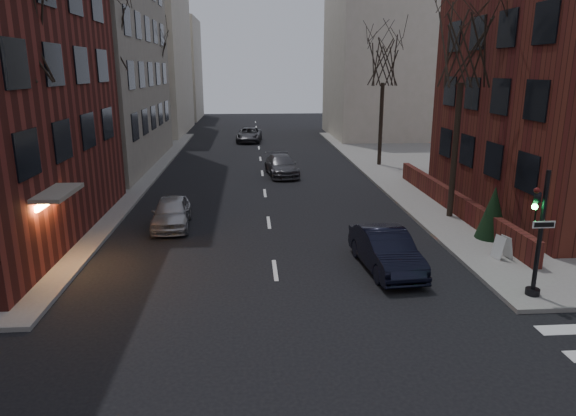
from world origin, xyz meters
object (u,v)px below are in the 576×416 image
Objects in this scene: tree_right_b at (384,61)px; parked_sedan at (386,250)px; tree_left_b at (107,35)px; tree_left_c at (153,57)px; traffic_signal at (537,242)px; car_lane_gray at (281,166)px; tree_left_a at (16,26)px; tree_right_a at (464,46)px; evergreen_shrub at (493,212)px; streetlamp_far at (166,102)px; sandwich_board at (503,247)px; car_lane_silver at (171,212)px; car_lane_far at (249,135)px; streetlamp_near at (107,125)px.

tree_right_b is 2.05× the size of parked_sedan.
tree_left_b is 14.03m from tree_left_c.
tree_right_b is (0.86, 23.01, 5.68)m from traffic_signal.
tree_right_b is 10.58m from car_lane_gray.
tree_left_a is 18.05m from tree_right_a.
evergreen_shrub reaches higher than parked_sedan.
tree_right_b is 1.95× the size of car_lane_gray.
traffic_signal is 1.80× the size of evergreen_shrub.
streetlamp_far is (0.60, 2.00, -3.79)m from tree_left_c.
tree_right_a is at bearing -51.34° from tree_left_c.
sandwich_board is at bearing -72.73° from car_lane_gray.
parked_sedan is at bearing -127.77° from tree_right_a.
tree_left_a is 9.62m from car_lane_silver.
sandwich_board is (16.77, -29.79, -3.65)m from streetlamp_far.
tree_left_a reaches higher than evergreen_shrub.
car_lane_silver is (-12.41, 8.65, -1.21)m from traffic_signal.
car_lane_silver is 0.82× the size of car_lane_far.
tree_right_a is 30.79m from car_lane_far.
car_lane_silver reaches higher than sandwich_board.
traffic_signal is 0.85× the size of car_lane_gray.
tree_left_b is at bearing 134.54° from traffic_signal.
parked_sedan is at bearing -152.10° from evergreen_shrub.
parked_sedan is at bearing -87.09° from car_lane_gray.
car_lane_gray is (-7.50, 11.17, -7.35)m from tree_right_a.
car_lane_far is 5.69× the size of sandwich_board.
tree_right_b reaches higher than car_lane_gray.
tree_left_c is (-16.74, 31.01, 6.12)m from traffic_signal.
tree_left_b is at bearing 98.53° from streetlamp_near.
tree_left_b is at bearing 114.32° from car_lane_silver.
sandwich_board is at bearing -0.08° from parked_sedan.
streetlamp_near is (-16.14, 13.01, 2.33)m from traffic_signal.
car_lane_gray is at bearing 56.34° from tree_left_a.
tree_left_c is at bearing 90.00° from tree_left_a.
streetlamp_far reaches higher than parked_sedan.
tree_left_c reaches higher than car_lane_gray.
streetlamp_far is at bearing 149.53° from tree_right_b.
tree_left_c is 18.40m from streetlamp_near.
sandwich_board is at bearing -60.63° from streetlamp_far.
tree_right_b is at bearing -30.47° from streetlamp_far.
tree_right_a is at bearing 47.12° from parked_sedan.
traffic_signal is at bearing -40.63° from parked_sedan.
tree_right_a is 29.65m from streetlamp_far.
parked_sedan is 10.30m from car_lane_silver.
tree_left_b is 2.64× the size of car_lane_silver.
streetlamp_near is 1.54× the size of car_lane_silver.
car_lane_silver is at bearing 144.49° from sandwich_board.
traffic_signal is 3.53m from sandwich_board.
traffic_signal is 38.34m from car_lane_far.
streetlamp_far is at bearing 87.85° from tree_left_b.
car_lane_silver is (3.72, -24.35, -3.54)m from streetlamp_far.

